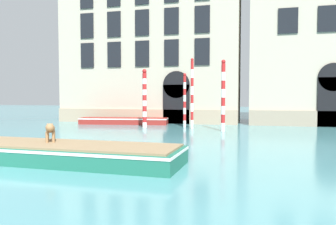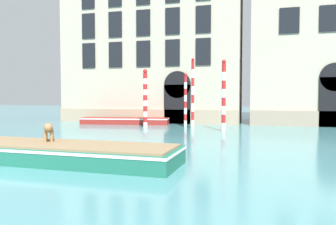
{
  "view_description": "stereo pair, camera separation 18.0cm",
  "coord_description": "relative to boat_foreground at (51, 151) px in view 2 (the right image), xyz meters",
  "views": [
    {
      "loc": [
        7.33,
        -5.17,
        2.03
      ],
      "look_at": [
        3.29,
        11.11,
        1.2
      ],
      "focal_mm": 35.0,
      "sensor_mm": 36.0,
      "label": 1
    },
    {
      "loc": [
        7.51,
        -5.13,
        2.03
      ],
      "look_at": [
        3.29,
        11.11,
        1.2
      ],
      "focal_mm": 35.0,
      "sensor_mm": 36.0,
      "label": 2
    }
  ],
  "objects": [
    {
      "name": "mooring_pole_3",
      "position": [
        2.4,
        11.49,
        1.92
      ],
      "size": [
        0.19,
        0.19,
        4.43
      ],
      "color": "white",
      "rests_on": "ground_plane"
    },
    {
      "name": "mooring_pole_0",
      "position": [
        4.45,
        10.22,
        1.78
      ],
      "size": [
        0.24,
        0.24,
        4.15
      ],
      "color": "white",
      "rests_on": "ground_plane"
    },
    {
      "name": "boat_foreground",
      "position": [
        0.0,
        0.0,
        0.0
      ],
      "size": [
        8.23,
        2.38,
        0.58
      ],
      "rotation": [
        0.0,
        0.0,
        -0.03
      ],
      "color": "#1E6651",
      "rests_on": "ground_plane"
    },
    {
      "name": "boat_moored_near_palazzo",
      "position": [
        -2.99,
        13.49,
        -0.06
      ],
      "size": [
        6.57,
        2.33,
        0.46
      ],
      "rotation": [
        0.0,
        0.0,
        0.13
      ],
      "color": "maroon",
      "rests_on": "ground_plane"
    },
    {
      "name": "dog_on_deck",
      "position": [
        -0.24,
        0.22,
        0.68
      ],
      "size": [
        0.6,
        0.84,
        0.63
      ],
      "rotation": [
        0.0,
        0.0,
        -1.02
      ],
      "color": "#997047",
      "rests_on": "boat_foreground"
    },
    {
      "name": "mooring_pole_1",
      "position": [
        1.75,
        12.42,
        1.49
      ],
      "size": [
        0.19,
        0.19,
        3.56
      ],
      "color": "white",
      "rests_on": "ground_plane"
    },
    {
      "name": "palazzo_left",
      "position": [
        -1.94,
        17.65,
        7.23
      ],
      "size": [
        14.16,
        6.13,
        15.11
      ],
      "color": "#B2A893",
      "rests_on": "ground_plane"
    },
    {
      "name": "mooring_pole_2",
      "position": [
        -0.63,
        11.14,
        1.6
      ],
      "size": [
        0.28,
        0.28,
        3.78
      ],
      "color": "white",
      "rests_on": "ground_plane"
    }
  ]
}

